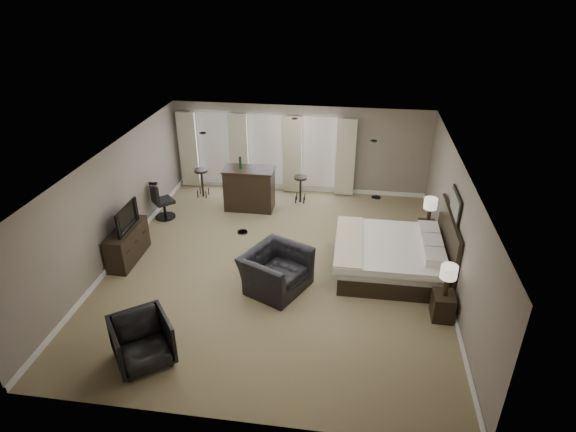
# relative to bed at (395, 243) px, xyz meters

# --- Properties ---
(room) EXTENTS (7.60, 8.60, 2.64)m
(room) POSITION_rel_bed_xyz_m (-2.58, -0.14, 0.55)
(room) COLOR #7C6E4E
(room) RESTS_ON ground
(window_bay) EXTENTS (5.25, 0.20, 2.30)m
(window_bay) POSITION_rel_bed_xyz_m (-3.58, 3.97, 0.45)
(window_bay) COLOR silver
(window_bay) RESTS_ON room
(bed) EXTENTS (2.35, 2.24, 1.50)m
(bed) POSITION_rel_bed_xyz_m (0.00, 0.00, 0.00)
(bed) COLOR silver
(bed) RESTS_ON ground
(nightstand_near) EXTENTS (0.40, 0.49, 0.54)m
(nightstand_near) POSITION_rel_bed_xyz_m (0.89, -1.45, -0.48)
(nightstand_near) COLOR black
(nightstand_near) RESTS_ON ground
(nightstand_far) EXTENTS (0.40, 0.49, 0.54)m
(nightstand_far) POSITION_rel_bed_xyz_m (0.89, 1.45, -0.48)
(nightstand_far) COLOR black
(nightstand_far) RESTS_ON ground
(lamp_near) EXTENTS (0.32, 0.32, 0.65)m
(lamp_near) POSITION_rel_bed_xyz_m (0.89, -1.45, 0.11)
(lamp_near) COLOR beige
(lamp_near) RESTS_ON nightstand_near
(lamp_far) EXTENTS (0.32, 0.32, 0.66)m
(lamp_far) POSITION_rel_bed_xyz_m (0.89, 1.45, 0.12)
(lamp_far) COLOR beige
(lamp_far) RESTS_ON nightstand_far
(wall_art) EXTENTS (0.04, 0.96, 0.56)m
(wall_art) POSITION_rel_bed_xyz_m (1.12, -0.00, 1.00)
(wall_art) COLOR slate
(wall_art) RESTS_ON room
(dresser) EXTENTS (0.45, 1.40, 0.81)m
(dresser) POSITION_rel_bed_xyz_m (-6.03, -0.34, -0.34)
(dresser) COLOR black
(dresser) RESTS_ON ground
(tv) EXTENTS (0.58, 1.00, 0.13)m
(tv) POSITION_rel_bed_xyz_m (-6.03, -0.34, 0.13)
(tv) COLOR black
(tv) RESTS_ON dresser
(armchair_near) EXTENTS (1.35, 1.56, 1.15)m
(armchair_near) POSITION_rel_bed_xyz_m (-2.46, -0.94, -0.17)
(armchair_near) COLOR black
(armchair_near) RESTS_ON ground
(armchair_far) EXTENTS (1.26, 1.25, 0.95)m
(armchair_far) POSITION_rel_bed_xyz_m (-4.37, -3.38, -0.27)
(armchair_far) COLOR black
(armchair_far) RESTS_ON ground
(bar_counter) EXTENTS (1.38, 0.72, 1.21)m
(bar_counter) POSITION_rel_bed_xyz_m (-3.81, 2.65, -0.14)
(bar_counter) COLOR black
(bar_counter) RESTS_ON ground
(bar_stool_left) EXTENTS (0.41, 0.41, 0.85)m
(bar_stool_left) POSITION_rel_bed_xyz_m (-5.36, 3.25, -0.32)
(bar_stool_left) COLOR black
(bar_stool_left) RESTS_ON ground
(bar_stool_right) EXTENTS (0.46, 0.46, 0.79)m
(bar_stool_right) POSITION_rel_bed_xyz_m (-2.45, 3.27, -0.35)
(bar_stool_right) COLOR black
(bar_stool_right) RESTS_ON ground
(desk_chair) EXTENTS (0.75, 0.75, 1.05)m
(desk_chair) POSITION_rel_bed_xyz_m (-5.97, 1.77, -0.22)
(desk_chair) COLOR black
(desk_chair) RESTS_ON ground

